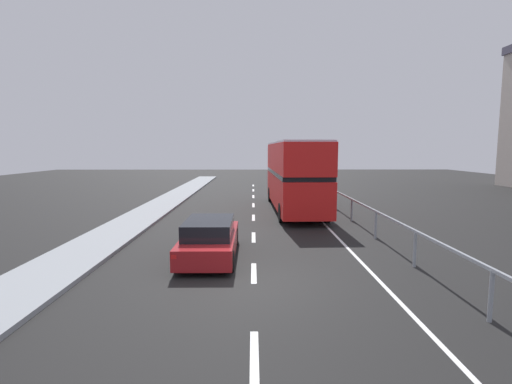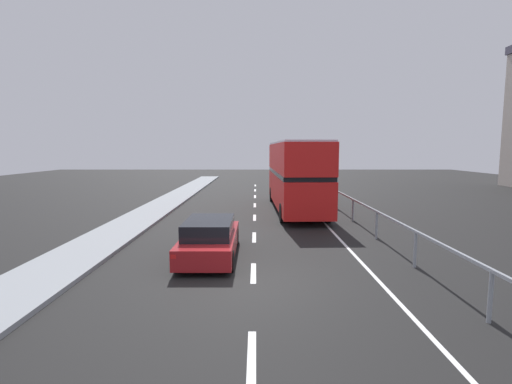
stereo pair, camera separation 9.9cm
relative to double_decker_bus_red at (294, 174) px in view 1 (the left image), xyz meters
name	(u,v)px [view 1 (the left image)]	position (x,y,z in m)	size (l,w,h in m)	color
ground_plane	(254,284)	(-2.50, -12.61, -2.30)	(73.41, 120.00, 0.10)	black
near_sidewalk_kerb	(36,281)	(-8.60, -12.61, -2.18)	(2.32, 80.00, 0.14)	gray
lane_paint_markings	(299,223)	(-0.19, -4.04, -2.24)	(3.72, 46.00, 0.01)	silver
bridge_side_railing	(352,203)	(2.61, -3.61, -1.27)	(0.10, 42.00, 1.20)	#8E949C
double_decker_bus_red	(294,174)	(0.00, 0.00, 0.00)	(2.86, 10.99, 4.18)	red
hatchback_car_near	(210,239)	(-4.03, -10.09, -1.59)	(1.84, 4.60, 1.36)	maroon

